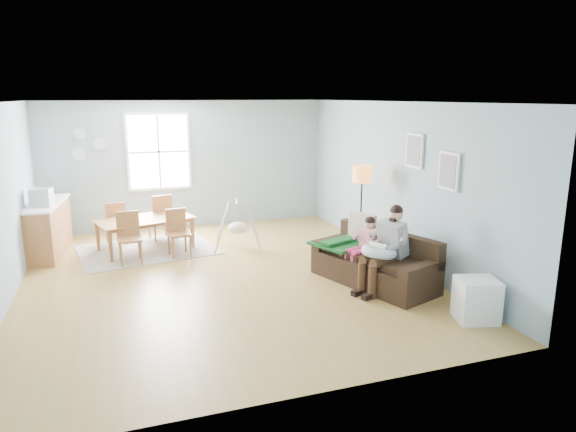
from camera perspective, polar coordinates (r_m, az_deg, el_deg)
name	(u,v)px	position (r m, az deg, el deg)	size (l,w,h in m)	color
room	(219,121)	(7.74, -7.66, 10.37)	(8.40, 9.40, 3.90)	#A27A39
window	(159,152)	(11.14, -14.17, 6.94)	(1.32, 0.08, 1.62)	white
pictures	(431,160)	(7.98, 15.58, 5.97)	(0.05, 1.34, 0.74)	white
wall_plates	(86,145)	(11.10, -21.51, 7.34)	(0.67, 0.02, 0.66)	#A4B8C5
sofa	(376,265)	(7.95, 9.77, -5.41)	(1.43, 2.10, 0.78)	black
green_throw	(343,243)	(8.25, 6.15, -2.97)	(0.89, 0.76, 0.04)	#14571F
beige_pillow	(362,228)	(8.29, 8.23, -1.38)	(0.13, 0.48, 0.48)	#C3B795
father	(386,246)	(7.57, 10.81, -3.30)	(0.93, 0.63, 1.25)	gray
nursing_pillow	(379,252)	(7.48, 10.06, -3.93)	(0.51, 0.51, 0.14)	silver
infant	(377,246)	(7.48, 9.90, -3.35)	(0.23, 0.34, 0.13)	white
toddler	(365,239)	(7.90, 8.55, -2.49)	(0.55, 0.37, 0.81)	silver
floor_lamp	(362,182)	(8.99, 8.21, 3.79)	(0.33, 0.33, 1.62)	black
storage_cube	(476,300)	(6.98, 20.15, -8.75)	(0.59, 0.55, 0.55)	white
rug	(147,250)	(9.89, -15.36, -3.62)	(2.37, 1.80, 0.01)	gray
dining_table	(146,235)	(9.81, -15.47, -1.99)	(1.69, 0.94, 0.59)	#9C6433
chair_sw	(129,234)	(9.13, -17.26, -1.96)	(0.41, 0.41, 0.88)	#985E34
chair_se	(178,230)	(9.31, -12.15, -1.52)	(0.43, 0.43, 0.84)	#985E34
chair_nw	(116,221)	(10.26, -18.61, -0.56)	(0.42, 0.42, 0.84)	#985E34
chair_ne	(161,214)	(10.41, -13.94, 0.19)	(0.50, 0.50, 0.91)	#985E34
counter	(49,228)	(10.13, -25.06, -1.22)	(0.69, 1.75, 0.95)	#9C6433
monitor	(41,197)	(9.69, -25.74, 1.89)	(0.37, 0.36, 0.31)	#AFAFB4
baby_swing	(238,227)	(9.64, -5.63, -1.22)	(1.04, 1.05, 0.89)	#AFAFB4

